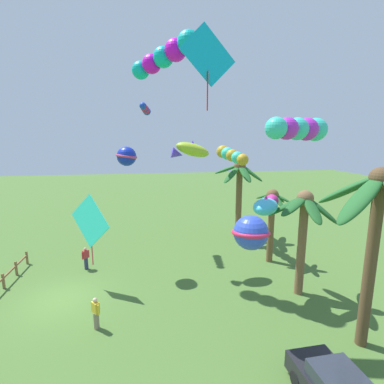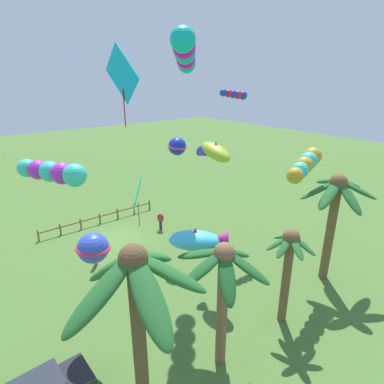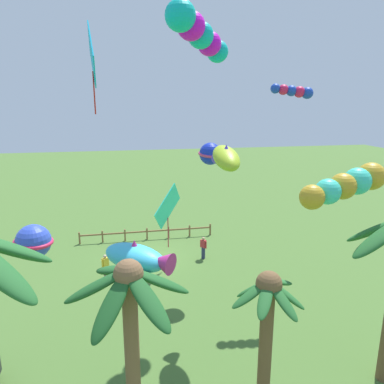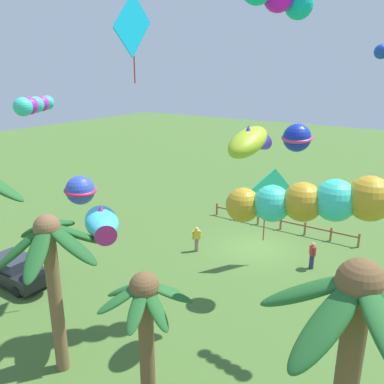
% 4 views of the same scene
% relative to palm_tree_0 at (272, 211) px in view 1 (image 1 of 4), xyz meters
% --- Properties ---
extents(ground_plane, '(120.00, 120.00, 0.00)m').
position_rel_palm_tree_0_xyz_m(ground_plane, '(2.90, -13.75, -3.88)').
color(ground_plane, '#476B2D').
extents(palm_tree_0, '(2.62, 2.58, 5.46)m').
position_rel_palm_tree_0_xyz_m(palm_tree_0, '(0.00, 0.00, 0.00)').
color(palm_tree_0, brown).
rests_on(palm_tree_0, ground).
extents(palm_tree_1, '(4.76, 4.85, 7.87)m').
position_rel_palm_tree_0_xyz_m(palm_tree_1, '(8.68, 0.33, 2.13)').
color(palm_tree_1, brown).
rests_on(palm_tree_1, ground).
extents(palm_tree_2, '(4.58, 4.25, 7.11)m').
position_rel_palm_tree_0_xyz_m(palm_tree_2, '(-5.39, -0.64, 1.44)').
color(palm_tree_2, brown).
rests_on(palm_tree_2, ground).
extents(palm_tree_3, '(4.10, 3.86, 6.17)m').
position_rel_palm_tree_0_xyz_m(palm_tree_3, '(4.44, -0.25, 0.74)').
color(palm_tree_3, brown).
rests_on(palm_tree_3, ground).
extents(spectator_0, '(0.44, 0.42, 1.59)m').
position_rel_palm_tree_0_xyz_m(spectator_0, '(5.77, -11.41, -3.06)').
color(spectator_0, gray).
rests_on(spectator_0, ground).
extents(spectator_1, '(0.42, 0.44, 1.59)m').
position_rel_palm_tree_0_xyz_m(spectator_1, '(-0.83, -13.17, -3.06)').
color(spectator_1, '#2D3351').
rests_on(spectator_1, ground).
extents(kite_tube_0, '(3.88, 1.77, 1.49)m').
position_rel_palm_tree_0_xyz_m(kite_tube_0, '(-3.78, -2.00, 3.81)').
color(kite_tube_0, gold).
extents(kite_ball_1, '(1.61, 1.62, 1.27)m').
position_rel_palm_tree_0_xyz_m(kite_ball_1, '(-0.49, -10.09, 3.96)').
color(kite_ball_1, '#152AB5').
extents(kite_ball_2, '(1.86, 1.86, 1.40)m').
position_rel_palm_tree_0_xyz_m(kite_ball_2, '(8.12, -4.76, 1.36)').
color(kite_ball_2, blue).
extents(kite_tube_3, '(1.81, 2.74, 0.81)m').
position_rel_palm_tree_0_xyz_m(kite_tube_3, '(9.54, -3.77, 5.39)').
color(kite_tube_3, '#33CEB2').
extents(kite_fish_4, '(1.15, 2.68, 1.43)m').
position_rel_palm_tree_0_xyz_m(kite_fish_4, '(-0.17, -5.91, 4.35)').
color(kite_fish_4, '#A1C226').
extents(kite_diamond_5, '(0.32, 2.61, 3.66)m').
position_rel_palm_tree_0_xyz_m(kite_diamond_5, '(5.45, -6.02, 8.63)').
color(kite_diamond_5, '#0EAEE1').
extents(kite_diamond_6, '(1.98, 2.48, 4.30)m').
position_rel_palm_tree_0_xyz_m(kite_diamond_6, '(1.74, -12.20, 0.30)').
color(kite_diamond_6, '#32EEC8').
extents(kite_fish_7, '(2.82, 2.53, 1.17)m').
position_rel_palm_tree_0_xyz_m(kite_fish_7, '(4.03, -2.28, 1.41)').
color(kite_fish_7, '#3DC2EE').
extents(kite_tube_8, '(2.28, 0.87, 0.80)m').
position_rel_palm_tree_0_xyz_m(kite_tube_8, '(-4.70, -8.78, 7.39)').
color(kite_tube_8, '#1B3EB2').
extents(kite_tube_9, '(3.54, 3.91, 2.23)m').
position_rel_palm_tree_0_xyz_m(kite_tube_9, '(0.79, -7.48, 9.88)').
color(kite_tube_9, '#0CB7AE').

